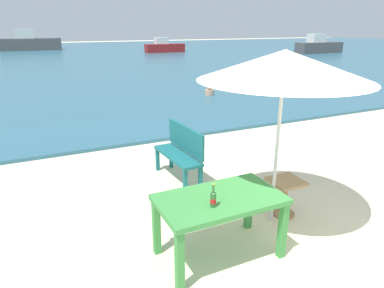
{
  "coord_description": "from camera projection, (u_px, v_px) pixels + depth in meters",
  "views": [
    {
      "loc": [
        -3.09,
        -2.09,
        2.56
      ],
      "look_at": [
        -0.68,
        3.0,
        0.6
      ],
      "focal_mm": 31.89,
      "sensor_mm": 36.0,
      "label": 1
    }
  ],
  "objects": [
    {
      "name": "ground_plane",
      "position": [
        358.0,
        264.0,
        3.88
      ],
      "size": [
        120.0,
        120.0,
        0.0
      ],
      "primitive_type": "plane",
      "color": "beige"
    },
    {
      "name": "sea_water",
      "position": [
        66.0,
        56.0,
        29.48
      ],
      "size": [
        120.0,
        50.0,
        0.08
      ],
      "primitive_type": "cube",
      "color": "#2D6075",
      "rests_on": "ground_plane"
    },
    {
      "name": "picnic_table_green",
      "position": [
        220.0,
        206.0,
        3.82
      ],
      "size": [
        1.4,
        0.8,
        0.76
      ],
      "color": "#3D8C42",
      "rests_on": "ground_plane"
    },
    {
      "name": "beer_bottle_amber",
      "position": [
        213.0,
        199.0,
        3.56
      ],
      "size": [
        0.07,
        0.07,
        0.26
      ],
      "color": "#2D662D",
      "rests_on": "picnic_table_green"
    },
    {
      "name": "patio_umbrella",
      "position": [
        284.0,
        65.0,
        4.04
      ],
      "size": [
        2.1,
        2.1,
        2.3
      ],
      "color": "silver",
      "rests_on": "ground_plane"
    },
    {
      "name": "side_table_wood",
      "position": [
        285.0,
        192.0,
        4.77
      ],
      "size": [
        0.44,
        0.44,
        0.54
      ],
      "color": "#9E7A51",
      "rests_on": "ground_plane"
    },
    {
      "name": "bench_teal_center",
      "position": [
        181.0,
        150.0,
        5.85
      ],
      "size": [
        0.43,
        1.22,
        0.95
      ],
      "color": "#196066",
      "rests_on": "ground_plane"
    },
    {
      "name": "swimmer_person",
      "position": [
        210.0,
        91.0,
        12.8
      ],
      "size": [
        0.34,
        0.34,
        0.41
      ],
      "color": "tan",
      "rests_on": "sea_water"
    },
    {
      "name": "boat_tanker",
      "position": [
        30.0,
        43.0,
        35.64
      ],
      "size": [
        5.9,
        1.61,
        2.14
      ],
      "color": "#4C4C4C",
      "rests_on": "sea_water"
    },
    {
      "name": "boat_cargo_ship",
      "position": [
        319.0,
        46.0,
        32.19
      ],
      "size": [
        4.81,
        1.31,
        1.75
      ],
      "color": "#4C4C4C",
      "rests_on": "sea_water"
    },
    {
      "name": "boat_ferry",
      "position": [
        164.0,
        47.0,
        33.14
      ],
      "size": [
        3.84,
        1.05,
        1.4
      ],
      "color": "maroon",
      "rests_on": "sea_water"
    }
  ]
}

